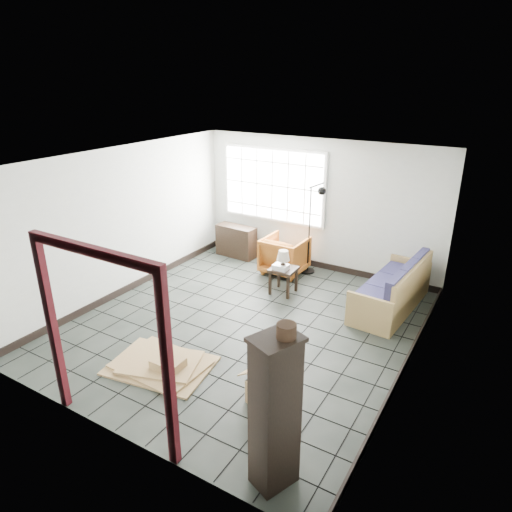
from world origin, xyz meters
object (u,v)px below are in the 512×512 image
Objects in this scene: futon_sofa at (394,292)px; armchair at (285,253)px; tall_shelf at (275,413)px; side_table at (284,272)px.

armchair is at bearing 174.38° from futon_sofa.
futon_sofa is at bearing 111.40° from tall_shelf.
futon_sofa is 4.16m from tall_shelf.
side_table is (-1.88, -0.41, 0.09)m from futon_sofa.
futon_sofa is 4.13× the size of side_table.
tall_shelf is at bearing 117.08° from armchair.
armchair is at bearing 116.12° from side_table.
side_table is (0.41, -0.83, -0.01)m from armchair.
side_table is at bearing -162.92° from futon_sofa.
futon_sofa reaches higher than armchair.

